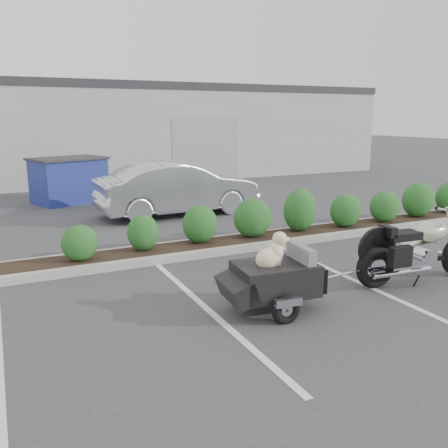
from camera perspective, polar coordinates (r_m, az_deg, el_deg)
name	(u,v)px	position (r m, az deg, el deg)	size (l,w,h in m)	color
ground	(276,281)	(7.96, 6.32, -6.89)	(90.00, 90.00, 0.00)	#38383A
planter_kerb	(262,240)	(10.23, 4.56, -1.91)	(12.00, 1.00, 0.15)	#9E9E93
building	(86,130)	(23.67, -16.31, 10.75)	(26.00, 10.00, 4.00)	#9EA099
motorcycle	(421,249)	(8.38, 22.58, -2.82)	(2.44, 0.84, 1.40)	black
pet_trailer	(274,278)	(6.66, 6.03, -6.43)	(1.95, 1.10, 1.16)	black
sedan	(178,188)	(13.13, -5.53, 4.30)	(1.55, 4.45, 1.46)	silver
dumpster	(69,180)	(15.75, -18.15, 5.09)	(2.52, 2.10, 1.41)	navy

